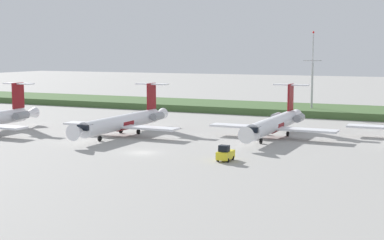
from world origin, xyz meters
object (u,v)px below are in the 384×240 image
(regional_jet_third, at_px, (275,123))
(baggage_tug, at_px, (225,154))
(regional_jet_second, at_px, (124,121))
(antenna_mast, at_px, (312,80))

(regional_jet_third, height_order, baggage_tug, regional_jet_third)
(regional_jet_second, distance_m, baggage_tug, 30.24)
(regional_jet_second, relative_size, regional_jet_third, 1.00)
(antenna_mast, relative_size, baggage_tug, 6.25)
(regional_jet_third, bearing_deg, baggage_tug, -89.88)
(regional_jet_third, distance_m, antenna_mast, 38.41)
(baggage_tug, bearing_deg, regional_jet_third, 90.12)
(antenna_mast, distance_m, baggage_tug, 62.84)
(regional_jet_third, xyz_separation_m, antenna_mast, (-2.08, 37.91, 5.81))
(regional_jet_second, height_order, baggage_tug, regional_jet_second)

